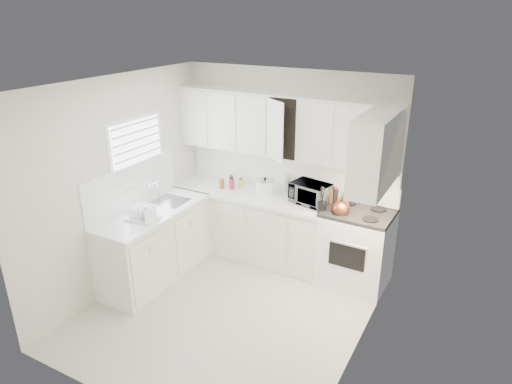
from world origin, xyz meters
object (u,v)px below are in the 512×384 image
Objects in this scene: tea_kettle at (341,208)px; microwave at (310,191)px; dish_rack at (142,212)px; utensil_crock at (322,200)px; rice_cooker at (265,186)px; stove at (357,237)px.

tea_kettle is 0.52m from microwave.
dish_rack is at bearing -125.95° from microwave.
utensil_crock reaches higher than microwave.
rice_cooker is 0.90m from utensil_crock.
utensil_crock is at bearing -162.75° from tea_kettle.
tea_kettle is 2.37m from dish_rack.
microwave is (-0.66, 0.05, 0.48)m from stove.
stove is 4.82× the size of tea_kettle.
tea_kettle is 0.54× the size of microwave.
dish_rack is (-0.93, -1.37, -0.03)m from rice_cooker.
dish_rack is at bearing -146.92° from stove.
microwave reaches higher than dish_rack.
dish_rack is at bearing -134.75° from tea_kettle.
stove is at bearing 56.41° from tea_kettle.
microwave is at bearing 138.11° from utensil_crock.
utensil_crock is (0.24, -0.22, 0.01)m from microwave.
tea_kettle is at bearing 2.48° from utensil_crock.
microwave is 1.39× the size of utensil_crock.
stove is 0.49m from tea_kettle.
tea_kettle reaches higher than dish_rack.
microwave is at bearing 34.40° from dish_rack.
rice_cooker reaches higher than tea_kettle.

